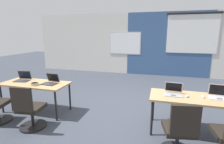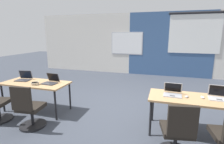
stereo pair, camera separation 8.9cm
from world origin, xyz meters
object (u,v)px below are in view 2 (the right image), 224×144
(mouse_near_right_end, at_px, (202,97))
(chair_near_left_inner, at_px, (29,111))
(snack_bowl, at_px, (35,83))
(laptop_near_left_end, at_px, (24,78))
(chair_near_right_inner, at_px, (177,135))
(laptop_near_left_inner, at_px, (51,81))
(laptop_near_right_inner, at_px, (173,92))
(desk_near_left, at_px, (36,85))
(desk_near_right, at_px, (194,101))
(mouse_near_right_inner, at_px, (187,97))
(laptop_near_right_end, at_px, (219,96))

(mouse_near_right_end, relative_size, chair_near_left_inner, 0.12)
(mouse_near_right_end, distance_m, snack_bowl, 3.51)
(laptop_near_left_end, xyz_separation_m, chair_near_right_inner, (3.62, -0.85, -0.39))
(laptop_near_left_inner, bearing_deg, mouse_near_right_end, 4.00)
(laptop_near_left_end, distance_m, chair_near_right_inner, 3.74)
(chair_near_right_inner, bearing_deg, mouse_near_right_end, -130.15)
(laptop_near_right_inner, xyz_separation_m, laptop_near_left_inner, (-2.72, -0.01, 0.00))
(chair_near_right_inner, bearing_deg, chair_near_left_inner, -11.36)
(desk_near_left, distance_m, laptop_near_right_inner, 3.13)
(laptop_near_right_inner, relative_size, chair_near_right_inner, 0.38)
(desk_near_right, height_order, chair_near_left_inner, chair_near_left_inner)
(mouse_near_right_inner, bearing_deg, chair_near_left_inner, -166.34)
(desk_near_left, relative_size, chair_near_right_inner, 1.74)
(laptop_near_left_end, distance_m, mouse_near_right_end, 4.06)
(desk_near_left, relative_size, snack_bowl, 9.01)
(laptop_near_right_inner, distance_m, chair_near_right_inner, 0.91)
(laptop_near_right_inner, bearing_deg, chair_near_left_inner, -160.61)
(mouse_near_right_inner, distance_m, chair_near_right_inner, 0.85)
(laptop_near_right_end, xyz_separation_m, laptop_near_left_inner, (-3.51, -0.03, -0.00))
(desk_near_left, xyz_separation_m, desk_near_right, (3.50, 0.00, 0.00))
(laptop_near_left_inner, bearing_deg, snack_bowl, -136.52)
(laptop_near_left_inner, bearing_deg, desk_near_right, 3.44)
(laptop_near_left_inner, bearing_deg, laptop_near_right_inner, 4.40)
(mouse_near_right_inner, relative_size, snack_bowl, 0.62)
(laptop_near_right_inner, bearing_deg, mouse_near_right_inner, -12.57)
(laptop_near_left_end, xyz_separation_m, mouse_near_right_inner, (3.79, -0.11, -0.03))
(laptop_near_left_end, height_order, mouse_near_right_inner, laptop_near_left_end)
(laptop_near_right_inner, distance_m, mouse_near_right_end, 0.52)
(laptop_near_right_inner, bearing_deg, snack_bowl, -172.58)
(mouse_near_right_inner, bearing_deg, mouse_near_right_end, 9.98)
(laptop_near_right_inner, height_order, chair_near_right_inner, laptop_near_right_inner)
(desk_near_left, distance_m, chair_near_right_inner, 3.29)
(laptop_near_right_inner, distance_m, chair_near_left_inner, 2.83)
(laptop_near_right_inner, distance_m, snack_bowl, 3.00)
(desk_near_right, bearing_deg, desk_near_left, 180.00)
(laptop_near_left_end, bearing_deg, laptop_near_right_end, -10.35)
(laptop_near_left_end, relative_size, mouse_near_right_inner, 3.42)
(laptop_near_left_end, bearing_deg, laptop_near_right_inner, -10.83)
(desk_near_left, relative_size, mouse_near_right_end, 14.99)
(mouse_near_right_end, bearing_deg, laptop_near_right_end, 10.41)
(laptop_near_left_end, height_order, snack_bowl, laptop_near_left_end)
(mouse_near_right_inner, relative_size, mouse_near_right_end, 1.03)
(desk_near_left, height_order, chair_near_right_inner, chair_near_right_inner)
(laptop_near_right_inner, relative_size, mouse_near_right_inner, 3.16)
(laptop_near_right_inner, bearing_deg, chair_near_right_inner, -82.20)
(mouse_near_right_inner, distance_m, laptop_near_right_end, 0.55)
(chair_near_right_inner, bearing_deg, laptop_near_right_end, -141.13)
(desk_near_left, xyz_separation_m, laptop_near_left_inner, (0.40, 0.04, 0.11))
(laptop_near_right_end, relative_size, laptop_near_left_inner, 1.00)
(laptop_near_right_inner, xyz_separation_m, mouse_near_right_end, (0.51, -0.02, -0.03))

